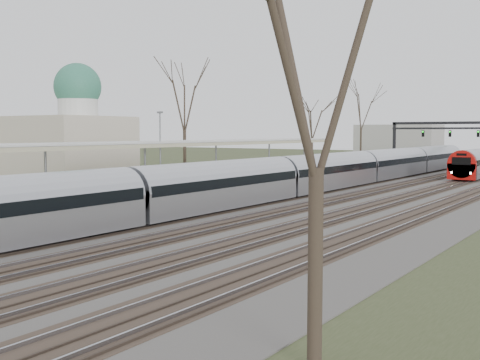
{
  "coord_description": "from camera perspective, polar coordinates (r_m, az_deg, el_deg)",
  "views": [
    {
      "loc": [
        18.26,
        4.43,
        4.75
      ],
      "look_at": [
        -0.71,
        32.86,
        2.0
      ],
      "focal_mm": 45.0,
      "sensor_mm": 36.0,
      "label": 1
    }
  ],
  "objects": [
    {
      "name": "track_bed",
      "position": [
        53.88,
        14.08,
        -0.53
      ],
      "size": [
        24.0,
        160.0,
        0.22
      ],
      "color": "#474442",
      "rests_on": "ground"
    },
    {
      "name": "platform",
      "position": [
        43.1,
        -5.81,
        -1.08
      ],
      "size": [
        3.5,
        69.0,
        1.0
      ],
      "primitive_type": "cube",
      "color": "#9E9B93",
      "rests_on": "ground"
    },
    {
      "name": "canopy",
      "position": [
        39.52,
        -10.02,
        3.34
      ],
      "size": [
        4.1,
        50.0,
        3.11
      ],
      "color": "slate",
      "rests_on": "platform"
    },
    {
      "name": "dome_building",
      "position": [
        52.21,
        -16.28,
        3.29
      ],
      "size": [
        10.0,
        8.0,
        10.3
      ],
      "color": "beige",
      "rests_on": "ground"
    },
    {
      "name": "signal_gantry",
      "position": [
        82.53,
        21.21,
        4.4
      ],
      "size": [
        21.0,
        0.59,
        6.08
      ],
      "color": "black",
      "rests_on": "ground"
    },
    {
      "name": "tree_west_far",
      "position": [
        56.14,
        -5.31,
        7.92
      ],
      "size": [
        5.5,
        5.5,
        11.33
      ],
      "color": "#2D231C",
      "rests_on": "ground"
    },
    {
      "name": "tree_east_near",
      "position": [
        11.94,
        7.37,
        13.25
      ],
      "size": [
        4.5,
        4.5,
        9.27
      ],
      "color": "#2D231C",
      "rests_on": "ground"
    },
    {
      "name": "train_near",
      "position": [
        48.31,
        8.19,
        0.67
      ],
      "size": [
        2.62,
        75.21,
        3.05
      ],
      "color": "#AEB1B9",
      "rests_on": "ground"
    }
  ]
}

